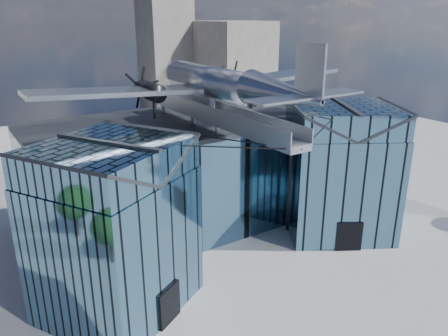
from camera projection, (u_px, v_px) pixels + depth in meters
ground_plane at (237, 255)px, 36.71m from camera, size 120.00×120.00×0.00m
museum at (201, 174)px, 39.48m from camera, size 32.88×24.50×17.60m
bg_towers at (76, 72)px, 74.09m from camera, size 77.00×24.50×26.00m
tree_side_e at (368, 167)px, 47.72m from camera, size 3.46×3.46×4.97m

